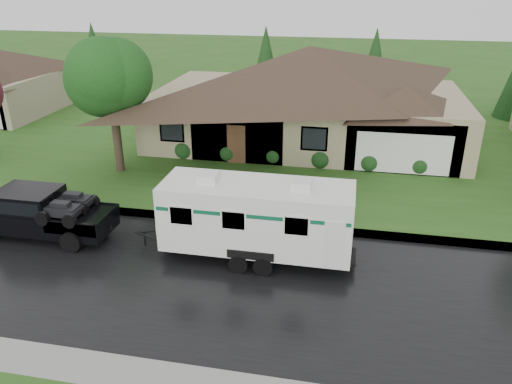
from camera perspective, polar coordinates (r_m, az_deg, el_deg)
ground at (r=19.05m, az=-4.85°, el=-6.56°), size 140.00×140.00×0.00m
road at (r=17.43m, az=-6.65°, el=-9.77°), size 140.00×8.00×0.01m
curb at (r=20.92m, az=-3.18°, el=-3.35°), size 140.00×0.50×0.15m
lawn at (r=32.55m, az=2.36°, el=6.70°), size 140.00×26.00×0.15m
house_main at (r=30.31m, az=6.50°, el=12.15°), size 19.44×10.80×6.90m
tree_left_green at (r=25.78m, az=-16.29°, el=11.97°), size 4.00×4.00×6.62m
shrub_row at (r=26.75m, az=4.69°, el=4.12°), size 13.60×1.00×1.00m
pickup_truck at (r=21.35m, az=-23.77°, el=-2.03°), size 5.76×2.19×1.92m
travel_trailer at (r=17.71m, az=0.11°, el=-2.72°), size 7.11×2.50×3.19m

